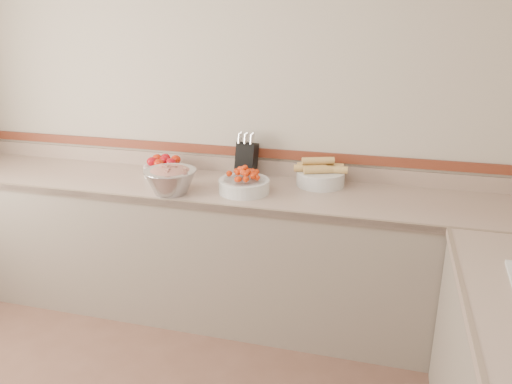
% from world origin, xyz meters
% --- Properties ---
extents(back_wall, '(4.00, 0.00, 4.00)m').
position_xyz_m(back_wall, '(0.00, 2.00, 1.30)').
color(back_wall, '#B2A693').
rests_on(back_wall, ground_plane).
extents(counter_back, '(4.00, 0.65, 1.08)m').
position_xyz_m(counter_back, '(0.00, 1.68, 0.45)').
color(counter_back, gray).
rests_on(counter_back, ground_plane).
extents(knife_block, '(0.14, 0.16, 0.31)m').
position_xyz_m(knife_block, '(0.14, 1.90, 1.02)').
color(knife_block, black).
rests_on(knife_block, counter_back).
extents(tomato_bowl, '(0.27, 0.27, 0.13)m').
position_xyz_m(tomato_bowl, '(-0.41, 1.79, 0.96)').
color(tomato_bowl, silver).
rests_on(tomato_bowl, counter_back).
extents(cherry_tomato_bowl, '(0.31, 0.31, 0.17)m').
position_xyz_m(cherry_tomato_bowl, '(0.21, 1.60, 0.96)').
color(cherry_tomato_bowl, silver).
rests_on(cherry_tomato_bowl, counter_back).
extents(corn_bowl, '(0.34, 0.30, 0.18)m').
position_xyz_m(corn_bowl, '(0.63, 1.86, 0.97)').
color(corn_bowl, silver).
rests_on(corn_bowl, counter_back).
extents(rhubarb_bowl, '(0.32, 0.32, 0.18)m').
position_xyz_m(rhubarb_bowl, '(-0.21, 1.47, 0.99)').
color(rhubarb_bowl, '#B2B2BA').
rests_on(rhubarb_bowl, counter_back).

